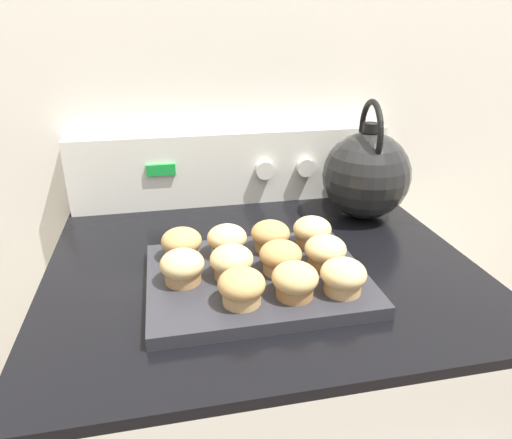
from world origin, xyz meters
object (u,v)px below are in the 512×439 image
muffin_r2_c2 (270,236)px  muffin_r2_c3 (312,231)px  muffin_r0_c2 (295,280)px  muffin_r2_c0 (182,244)px  muffin_r0_c1 (242,287)px  muffin_r1_c2 (281,257)px  stove_range (259,434)px  muffin_pan (257,278)px  muffin_r1_c1 (232,262)px  tea_kettle (366,173)px  muffin_r1_c0 (182,267)px  muffin_r2_c1 (227,240)px  muffin_r1_c3 (325,252)px  muffin_r0_c3 (343,276)px

muffin_r2_c2 → muffin_r2_c3: (0.08, 0.00, 0.00)m
muffin_r0_c2 → muffin_r2_c2: bearing=90.2°
muffin_r2_c0 → muffin_r2_c3: 0.25m
muffin_r0_c1 → muffin_r1_c2: same height
stove_range → muffin_pan: muffin_pan is taller
muffin_pan → muffin_r0_c2: bearing=-61.5°
muffin_r1_c2 → muffin_r2_c3: bearing=45.9°
muffin_r0_c2 → muffin_r1_c1: 0.12m
muffin_r2_c3 → muffin_r0_c1: bearing=-134.9°
muffin_pan → muffin_r0_c1: muffin_r0_c1 is taller
muffin_pan → muffin_r2_c0: 0.15m
muffin_r1_c2 → tea_kettle: tea_kettle is taller
muffin_r2_c3 → muffin_r2_c0: bearing=-179.7°
muffin_pan → tea_kettle: bearing=39.1°
stove_range → muffin_r1_c0: muffin_r1_c0 is taller
muffin_r2_c3 → muffin_r0_c2: bearing=-116.3°
muffin_r1_c1 → muffin_r2_c1: 0.08m
muffin_r2_c2 → muffin_r2_c3: same height
muffin_r1_c0 → muffin_r1_c3: 0.25m
muffin_r1_c2 → muffin_r2_c1: same height
muffin_r1_c1 → muffin_r0_c2: bearing=-41.7°
muffin_r2_c1 → tea_kettle: 0.38m
muffin_r1_c0 → tea_kettle: (0.43, 0.25, 0.05)m
muffin_r2_c1 → muffin_r2_c3: (0.16, 0.00, 0.00)m
muffin_r1_c2 → tea_kettle: (0.26, 0.25, 0.05)m
muffin_r1_c2 → muffin_r0_c3: bearing=-45.3°
muffin_r2_c3 → tea_kettle: 0.25m
muffin_pan → muffin_r1_c1: (-0.04, -0.00, 0.04)m
muffin_r0_c1 → muffin_r2_c1: bearing=89.4°
muffin_pan → muffin_r2_c0: bearing=145.6°
muffin_r0_c2 → muffin_r1_c1: (-0.09, 0.08, 0.00)m
stove_range → muffin_r1_c1: bearing=-128.1°
muffin_r1_c3 → muffin_r2_c3: same height
muffin_r0_c2 → muffin_r1_c1: bearing=138.3°
stove_range → muffin_r0_c3: (0.10, -0.17, 0.51)m
muffin_r2_c3 → muffin_r2_c1: bearing=-178.5°
muffin_pan → muffin_r1_c2: bearing=-4.1°
muffin_r1_c3 → muffin_r2_c0: bearing=161.2°
muffin_r2_c3 → muffin_pan: bearing=-146.1°
stove_range → muffin_r0_c2: muffin_r0_c2 is taller
muffin_r1_c0 → muffin_r2_c1: (0.09, 0.08, 0.00)m
muffin_pan → tea_kettle: tea_kettle is taller
muffin_r0_c2 → muffin_r1_c1: same height
muffin_r0_c1 → muffin_r1_c0: size_ratio=1.00×
muffin_r1_c2 → muffin_r2_c2: 0.09m
muffin_r1_c0 → stove_range: bearing=29.9°
muffin_pan → muffin_r1_c0: size_ratio=5.07×
muffin_r0_c2 → tea_kettle: 0.42m
muffin_r1_c0 → muffin_r1_c3: same height
muffin_r1_c0 → muffin_r2_c0: size_ratio=1.00×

